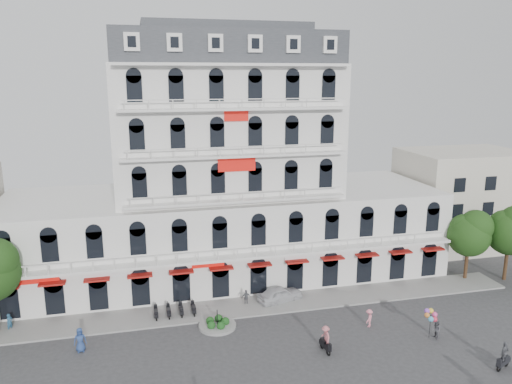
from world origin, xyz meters
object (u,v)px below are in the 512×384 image
at_px(rider_northeast, 504,356).
at_px(rider_center, 325,338).
at_px(parked_car, 280,294).
at_px(balloon_vendor, 434,324).

bearing_deg(rider_northeast, rider_center, -47.95).
bearing_deg(parked_car, rider_center, 169.57).
bearing_deg(rider_center, rider_northeast, 60.77).
bearing_deg(rider_center, balloon_vendor, 83.83).
bearing_deg(balloon_vendor, rider_northeast, -64.25).
relative_size(rider_center, balloon_vendor, 0.90).
xyz_separation_m(parked_car, rider_center, (0.90, -9.33, 0.41)).
height_order(rider_northeast, balloon_vendor, balloon_vendor).
height_order(parked_car, rider_center, rider_center).
xyz_separation_m(rider_northeast, rider_center, (-11.78, 5.24, 0.09)).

